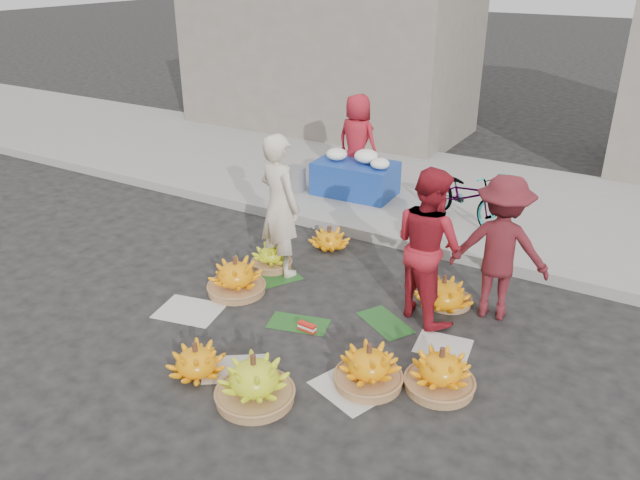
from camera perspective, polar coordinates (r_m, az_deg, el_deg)
The scene contains 23 objects.
ground at distance 6.92m, azimuth -0.37°, elevation -7.13°, with size 80.00×80.00×0.00m, color black.
curb at distance 8.62m, azimuth 7.19°, elevation -0.00°, with size 40.00×0.25×0.15m, color gray.
sidewalk at distance 10.45m, azimuth 11.91°, elevation 4.07°, with size 40.00×4.00×0.12m, color gray.
building_left at distance 14.21m, azimuth 0.82°, elevation 18.04°, with size 6.00×3.00×4.00m, color gray.
newspaper_scatter at distance 6.36m, azimuth -4.15°, elevation -10.37°, with size 3.20×1.80×0.00m, color beige, non-canonical shape.
banana_leaves at distance 7.11m, azimuth -0.23°, elevation -6.16°, with size 2.00×1.00×0.00m, color #184919, non-canonical shape.
banana_bunch_0 at distance 7.39m, azimuth -7.70°, elevation -3.37°, with size 0.77×0.77×0.46m.
banana_bunch_1 at distance 6.12m, azimuth -11.26°, elevation -10.76°, with size 0.70×0.70×0.34m.
banana_bunch_2 at distance 5.70m, azimuth -6.03°, elevation -12.67°, with size 0.77×0.77×0.48m.
banana_bunch_3 at distance 5.88m, azimuth 4.47°, elevation -11.52°, with size 0.69×0.69×0.44m.
banana_bunch_4 at distance 5.91m, azimuth 10.95°, elevation -11.72°, with size 0.68×0.68×0.44m.
banana_bunch_5 at distance 7.18m, azimuth 11.22°, elevation -4.76°, with size 0.83×0.83×0.40m.
banana_bunch_6 at distance 7.93m, azimuth -4.47°, elevation -1.57°, with size 0.50×0.50×0.37m.
banana_bunch_7 at distance 8.43m, azimuth 0.84°, elevation 0.10°, with size 0.60×0.60×0.33m.
basket_spare at distance 7.33m, azimuth 11.64°, elevation -5.48°, with size 0.52×0.52×0.06m, color olive.
incense_stack at distance 6.68m, azimuth -1.21°, elevation -7.97°, with size 0.21×0.07×0.08m, color red.
vendor_cream at distance 7.54m, azimuth -3.74°, elevation 3.17°, with size 0.65×0.43×1.78m, color beige.
vendor_red at distance 6.68m, azimuth 9.87°, elevation -0.45°, with size 0.83×0.65×1.71m, color #B21B26.
man_striped at distance 6.89m, azimuth 16.16°, elevation -0.72°, with size 1.05×0.60×1.62m, color maroon.
flower_table at distance 10.02m, azimuth 3.28°, elevation 5.87°, with size 1.30×0.85×0.73m.
grey_bucket at distance 10.21m, azimuth -2.28°, elevation 5.62°, with size 0.34×0.34×0.39m, color slate.
flower_vendor at distance 10.28m, azimuth 3.42°, elevation 9.04°, with size 0.74×0.48×1.52m, color #B21B26.
bicycle at distance 9.12m, azimuth 13.19°, elevation 4.02°, with size 1.56×0.54×0.82m, color gray.
Camera 1 is at (3.04, -5.03, 3.65)m, focal length 35.00 mm.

